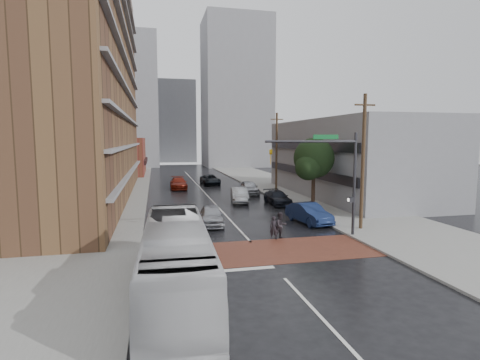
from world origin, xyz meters
TOP-DOWN VIEW (x-y plane):
  - ground at (0.00, 0.00)m, footprint 160.00×160.00m
  - crosswalk at (0.00, 0.50)m, footprint 14.00×5.00m
  - sidewalk_west at (-11.50, 25.00)m, footprint 9.00×90.00m
  - sidewalk_east at (11.50, 25.00)m, footprint 9.00×90.00m
  - apartment_block at (-14.00, 24.00)m, footprint 10.00×44.00m
  - storefront_west at (-12.00, 54.00)m, footprint 8.00×16.00m
  - building_east at (16.50, 20.00)m, footprint 11.00×26.00m
  - distant_tower_west at (-14.00, 78.00)m, footprint 18.00×16.00m
  - distant_tower_east at (14.00, 72.00)m, footprint 16.00×14.00m
  - distant_tower_center at (0.00, 95.00)m, footprint 12.00×10.00m
  - street_tree at (8.52, 12.03)m, footprint 4.20×4.10m
  - signal_mast at (5.85, 2.50)m, footprint 6.50×0.30m
  - utility_pole_near at (8.80, 4.00)m, footprint 1.60×0.26m
  - utility_pole_far at (8.80, 24.00)m, footprint 1.60×0.26m
  - transit_bus at (-5.24, -4.87)m, footprint 3.13×11.74m
  - pedestrian_a at (1.70, 3.00)m, footprint 0.67×0.55m
  - pedestrian_b at (2.20, 3.00)m, footprint 1.07×0.94m
  - car_travel_a at (-1.78, 8.17)m, footprint 2.28×4.73m
  - car_travel_b at (2.70, 18.05)m, footprint 2.29×4.96m
  - car_travel_c at (-2.98, 30.65)m, footprint 2.21×5.38m
  - suv_travel at (1.94, 34.59)m, footprint 2.70×5.42m
  - car_parked_near at (5.97, 7.08)m, footprint 2.49×5.11m
  - car_parked_mid at (6.30, 16.00)m, footprint 1.99×4.82m
  - car_parked_far at (5.20, 23.71)m, footprint 2.11×4.89m

SIDE VIEW (x-z plane):
  - ground at x=0.00m, z-range 0.00..0.00m
  - crosswalk at x=0.00m, z-range 0.00..0.02m
  - sidewalk_west at x=-11.50m, z-range 0.00..0.15m
  - sidewalk_east at x=11.50m, z-range 0.00..0.15m
  - car_parked_mid at x=6.30m, z-range 0.00..1.39m
  - suv_travel at x=1.94m, z-range 0.00..1.47m
  - car_travel_a at x=-1.78m, z-range 0.00..1.56m
  - car_travel_c at x=-2.98m, z-range 0.00..1.56m
  - car_travel_b at x=2.70m, z-range 0.00..1.58m
  - pedestrian_a at x=1.70m, z-range 0.00..1.60m
  - car_parked_near at x=5.97m, z-range 0.00..1.61m
  - car_parked_far at x=5.20m, z-range 0.00..1.64m
  - pedestrian_b at x=2.20m, z-range 0.00..1.84m
  - transit_bus at x=-5.24m, z-range 0.00..3.25m
  - storefront_west at x=-12.00m, z-range 0.00..7.00m
  - building_east at x=16.50m, z-range 0.00..9.00m
  - signal_mast at x=5.85m, z-range 1.13..8.33m
  - street_tree at x=8.52m, z-range 1.28..8.18m
  - utility_pole_near at x=8.80m, z-range 0.14..10.14m
  - utility_pole_far at x=8.80m, z-range 0.14..10.14m
  - distant_tower_center at x=0.00m, z-range 0.00..24.00m
  - apartment_block at x=-14.00m, z-range 0.00..28.00m
  - distant_tower_west at x=-14.00m, z-range 0.00..32.00m
  - distant_tower_east at x=14.00m, z-range 0.00..36.00m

